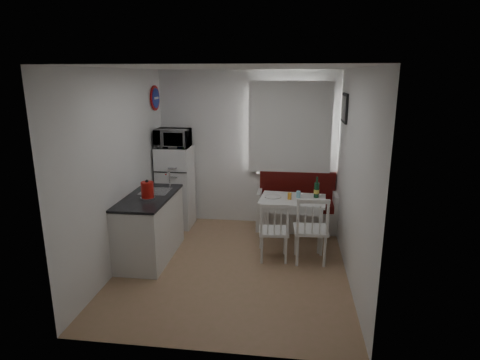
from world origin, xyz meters
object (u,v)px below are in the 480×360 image
object	(u,v)px
dining_table	(293,204)
chair_right	(311,223)
chair_left	(274,225)
fridge	(176,187)
kettle	(147,190)
kitchen_counter	(150,226)
bench	(296,211)
wine_bottle	(317,187)
microwave	(173,138)

from	to	relation	value
dining_table	chair_right	world-z (taller)	chair_right
chair_left	dining_table	bearing A→B (deg)	65.29
chair_left	chair_right	size ratio (longest dim) A/B	0.90
fridge	kettle	distance (m)	1.44
kitchen_counter	bench	world-z (taller)	kitchen_counter
fridge	chair_left	bearing A→B (deg)	-34.80
bench	fridge	distance (m)	2.07
kitchen_counter	chair_left	bearing A→B (deg)	1.84
kitchen_counter	kettle	world-z (taller)	kettle
bench	wine_bottle	world-z (taller)	wine_bottle
bench	microwave	xyz separation A→B (m)	(-2.03, -0.16, 1.21)
chair_right	microwave	distance (m)	2.66
bench	kettle	xyz separation A→B (m)	(-2.00, -1.51, 0.72)
kettle	dining_table	bearing A→B (deg)	24.13
kettle	wine_bottle	bearing A→B (deg)	22.93
kitchen_counter	bench	bearing A→B (deg)	33.43
kitchen_counter	kettle	xyz separation A→B (m)	(0.05, -0.15, 0.58)
chair_right	kettle	world-z (taller)	kettle
chair_left	kitchen_counter	bearing A→B (deg)	177.91
bench	chair_right	bearing A→B (deg)	-82.28
chair_left	chair_right	distance (m)	0.50
kitchen_counter	wine_bottle	bearing A→B (deg)	19.27
chair_left	kettle	world-z (taller)	kettle
chair_left	kettle	xyz separation A→B (m)	(-1.68, -0.21, 0.50)
microwave	fridge	bearing A→B (deg)	90.00
chair_right	fridge	bearing A→B (deg)	148.38
bench	chair_right	size ratio (longest dim) A/B	2.57
chair_right	kettle	bearing A→B (deg)	-178.01
chair_right	microwave	size ratio (longest dim) A/B	0.94
dining_table	kettle	distance (m)	2.15
chair_left	wine_bottle	distance (m)	1.03
microwave	chair_left	bearing A→B (deg)	-33.66
kitchen_counter	dining_table	size ratio (longest dim) A/B	1.30
microwave	kettle	bearing A→B (deg)	-88.72
chair_left	microwave	distance (m)	2.28
fridge	microwave	xyz separation A→B (m)	(0.00, -0.05, 0.83)
bench	kettle	world-z (taller)	kettle
microwave	kettle	world-z (taller)	microwave
chair_right	kettle	distance (m)	2.23
bench	fridge	xyz separation A→B (m)	(-2.03, -0.11, 0.37)
bench	chair_left	distance (m)	1.36
microwave	wine_bottle	distance (m)	2.43
chair_right	kettle	size ratio (longest dim) A/B	1.95
wine_bottle	bench	bearing A→B (deg)	117.18
kitchen_counter	chair_left	size ratio (longest dim) A/B	2.85
bench	chair_left	world-z (taller)	bench
dining_table	chair_right	distance (m)	0.72
dining_table	kettle	size ratio (longest dim) A/B	3.84
chair_right	kettle	xyz separation A→B (m)	(-2.18, -0.20, 0.44)
kitchen_counter	dining_table	xyz separation A→B (m)	(1.98, 0.71, 0.19)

